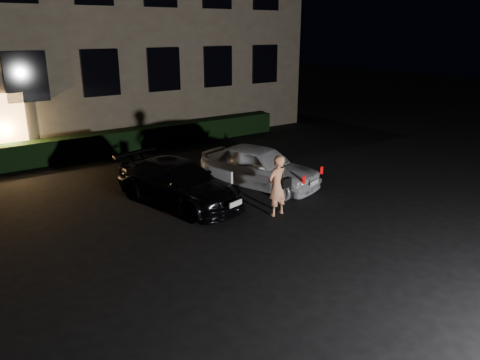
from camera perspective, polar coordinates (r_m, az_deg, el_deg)
ground at (r=10.02m, az=7.22°, el=-9.28°), size 80.00×80.00×0.00m
hedge at (r=18.49m, az=-15.43°, el=4.38°), size 15.00×0.70×0.85m
sedan at (r=12.77m, az=-7.51°, el=-0.32°), size 2.47×4.31×1.17m
hatch at (r=14.00m, az=2.38°, el=1.68°), size 2.62×4.03×1.28m
man at (r=11.84m, az=4.58°, el=-0.67°), size 0.68×0.44×1.57m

